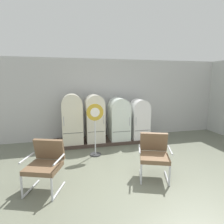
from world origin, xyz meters
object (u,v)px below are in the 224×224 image
(refrigerator_1, at_px, (95,117))
(refrigerator_3, at_px, (139,118))
(refrigerator_0, at_px, (72,117))
(refrigerator_2, at_px, (119,118))
(armchair_left, at_px, (45,162))
(sign_stand, at_px, (95,130))
(armchair_right, at_px, (154,153))

(refrigerator_1, relative_size, refrigerator_3, 1.14)
(refrigerator_0, xyz_separation_m, refrigerator_2, (1.57, 0.03, -0.09))
(refrigerator_2, height_order, armchair_left, refrigerator_2)
(refrigerator_2, bearing_deg, armchair_left, -132.08)
(refrigerator_3, bearing_deg, refrigerator_1, 178.51)
(armchair_left, bearing_deg, sign_stand, 49.76)
(refrigerator_0, height_order, refrigerator_3, refrigerator_0)
(refrigerator_2, bearing_deg, refrigerator_0, -179.08)
(refrigerator_2, xyz_separation_m, armchair_left, (-2.18, -2.41, -0.31))
(refrigerator_3, distance_m, armchair_right, 2.53)
(refrigerator_3, height_order, armchair_left, refrigerator_3)
(refrigerator_2, distance_m, armchair_left, 3.27)
(refrigerator_2, distance_m, armchair_right, 2.50)
(refrigerator_2, bearing_deg, refrigerator_3, -3.98)
(refrigerator_2, bearing_deg, sign_stand, -134.54)
(refrigerator_3, bearing_deg, sign_stand, -151.15)
(armchair_left, relative_size, sign_stand, 0.65)
(refrigerator_1, bearing_deg, armchair_right, -69.12)
(refrigerator_3, distance_m, sign_stand, 1.95)
(refrigerator_1, bearing_deg, armchair_left, -119.16)
(armchair_left, relative_size, armchair_right, 1.00)
(refrigerator_0, bearing_deg, armchair_left, -104.34)
(refrigerator_0, distance_m, refrigerator_3, 2.30)
(refrigerator_0, height_order, refrigerator_2, refrigerator_0)
(refrigerator_1, xyz_separation_m, armchair_left, (-1.34, -2.40, -0.39))
(refrigerator_0, relative_size, refrigerator_3, 1.17)
(refrigerator_2, bearing_deg, armchair_right, -87.57)
(armchair_right, bearing_deg, armchair_left, 178.29)
(refrigerator_0, xyz_separation_m, armchair_right, (1.67, -2.46, -0.40))
(refrigerator_0, relative_size, sign_stand, 1.07)
(refrigerator_0, xyz_separation_m, refrigerator_3, (2.30, -0.03, -0.12))
(refrigerator_2, xyz_separation_m, refrigerator_3, (0.73, -0.05, -0.03))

